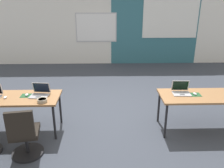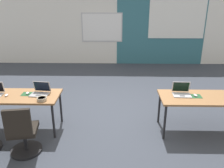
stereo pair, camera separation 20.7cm
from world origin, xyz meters
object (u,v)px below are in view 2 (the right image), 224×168
object	(u,v)px
mouse_near_right_inner	(195,95)
mouse_near_left_inner	(27,93)
desk_near_left	(17,98)
chair_near_left_inner	(23,134)
desk_near_right	(203,100)
mouse_near_left_end	(6,95)
laptop_near_left_inner	(40,92)
laptop_near_right_inner	(181,92)
snack_bowl	(42,99)

from	to	relation	value
mouse_near_right_inner	mouse_near_left_inner	size ratio (longest dim) A/B	1.06
mouse_near_left_inner	desk_near_left	bearing A→B (deg)	-162.37
mouse_near_right_inner	chair_near_left_inner	world-z (taller)	chair_near_left_inner
desk_near_right	mouse_near_left_end	xyz separation A→B (m)	(-3.67, -0.04, 0.08)
desk_near_left	desk_near_right	xyz separation A→B (m)	(3.50, 0.00, 0.00)
laptop_near_left_inner	mouse_near_left_inner	bearing A→B (deg)	-172.62
desk_near_right	mouse_near_left_inner	xyz separation A→B (m)	(-3.31, 0.06, 0.08)
laptop_near_left_inner	mouse_near_left_inner	size ratio (longest dim) A/B	3.51
mouse_near_left_inner	mouse_near_left_end	xyz separation A→B (m)	(-0.36, -0.10, -0.00)
mouse_near_left_inner	laptop_near_left_inner	bearing A→B (deg)	0.41
laptop_near_right_inner	chair_near_left_inner	world-z (taller)	laptop_near_right_inner
desk_near_right	mouse_near_right_inner	world-z (taller)	mouse_near_right_inner
desk_near_left	mouse_near_right_inner	xyz separation A→B (m)	(3.36, 0.02, 0.08)
desk_near_left	laptop_near_right_inner	bearing A→B (deg)	1.80
desk_near_left	mouse_near_left_end	distance (m)	0.19
mouse_near_left_inner	mouse_near_left_end	distance (m)	0.38
laptop_near_left_inner	snack_bowl	bearing A→B (deg)	-61.55
desk_near_left	laptop_near_right_inner	size ratio (longest dim) A/B	4.68
mouse_near_right_inner	snack_bowl	distance (m)	2.82
desk_near_left	mouse_near_left_end	bearing A→B (deg)	-166.79
mouse_near_left_inner	snack_bowl	size ratio (longest dim) A/B	0.58
laptop_near_left_inner	mouse_near_left_end	size ratio (longest dim) A/B	3.45
mouse_near_left_inner	chair_near_left_inner	size ratio (longest dim) A/B	0.11
desk_near_left	mouse_near_right_inner	bearing A→B (deg)	0.35
desk_near_left	desk_near_right	distance (m)	3.50
mouse_near_left_inner	chair_near_left_inner	xyz separation A→B (m)	(0.18, -0.85, -0.36)
desk_near_right	snack_bowl	xyz separation A→B (m)	(-2.95, -0.22, 0.10)
laptop_near_right_inner	laptop_near_left_inner	bearing A→B (deg)	-176.77
desk_near_left	chair_near_left_inner	bearing A→B (deg)	-64.93
mouse_near_left_inner	laptop_near_right_inner	bearing A→B (deg)	0.74
chair_near_left_inner	mouse_near_right_inner	bearing A→B (deg)	-173.93
laptop_near_right_inner	chair_near_left_inner	size ratio (longest dim) A/B	0.37
laptop_near_right_inner	laptop_near_left_inner	size ratio (longest dim) A/B	0.94
laptop_near_left_inner	mouse_near_left_inner	world-z (taller)	laptop_near_left_inner
desk_near_left	desk_near_right	world-z (taller)	same
laptop_near_left_inner	desk_near_left	bearing A→B (deg)	-165.00
chair_near_left_inner	snack_bowl	size ratio (longest dim) A/B	5.18
desk_near_left	desk_near_right	bearing A→B (deg)	0.00
mouse_near_right_inner	mouse_near_left_inner	world-z (taller)	same
desk_near_right	snack_bowl	bearing A→B (deg)	-175.68
laptop_near_left_inner	laptop_near_right_inner	bearing A→B (deg)	7.74
mouse_near_right_inner	mouse_near_left_end	distance (m)	3.53
laptop_near_right_inner	mouse_near_right_inner	xyz separation A→B (m)	(0.24, -0.08, -0.03)
laptop_near_left_inner	mouse_near_left_end	distance (m)	0.62
laptop_near_right_inner	mouse_near_left_end	xyz separation A→B (m)	(-3.29, -0.14, -0.03)
desk_near_right	mouse_near_right_inner	size ratio (longest dim) A/B	14.64
desk_near_right	desk_near_left	bearing A→B (deg)	180.00
mouse_near_right_inner	laptop_near_left_inner	bearing A→B (deg)	179.19
chair_near_left_inner	snack_bowl	world-z (taller)	chair_near_left_inner
mouse_near_right_inner	chair_near_left_inner	bearing A→B (deg)	-164.81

